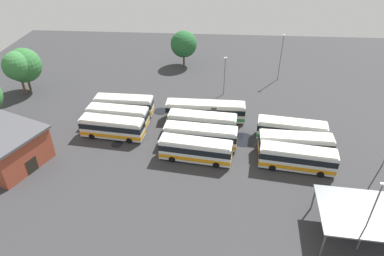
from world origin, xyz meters
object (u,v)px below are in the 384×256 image
object	(u,v)px
bus_row1_slot3	(196,150)
bus_row2_slot0	(124,105)
bus_row1_slot2	(200,136)
lamp_post_far_corner	(370,216)
bus_row0_slot2	(295,144)
tree_north_edge	(184,44)
bus_row1_slot1	(202,123)
tree_northeast	(24,65)
bus_row0_slot1	(291,130)
bus_row2_slot2	(112,127)
maintenance_shelter	(369,214)
bus_row2_slot1	(118,116)
bus_row0_slot3	(297,158)
depot_building	(3,147)
lamp_post_near_entrance	(281,56)
bus_row1_slot0	(206,111)
lamp_post_mid_lot	(225,74)

from	to	relation	value
bus_row1_slot3	bus_row2_slot0	bearing A→B (deg)	-42.44
bus_row1_slot2	lamp_post_far_corner	world-z (taller)	lamp_post_far_corner
bus_row0_slot2	bus_row1_slot3	bearing A→B (deg)	9.60
tree_north_edge	bus_row1_slot2	bearing A→B (deg)	99.79
bus_row1_slot1	tree_northeast	size ratio (longest dim) A/B	1.28
bus_row0_slot1	bus_row1_slot3	size ratio (longest dim) A/B	1.01
bus_row1_slot2	bus_row2_slot2	bearing A→B (deg)	-5.48
bus_row0_slot2	bus_row1_slot2	size ratio (longest dim) A/B	0.95
bus_row0_slot2	bus_row1_slot1	distance (m)	14.81
bus_row1_slot2	maintenance_shelter	size ratio (longest dim) A/B	1.01
bus_row1_slot1	bus_row2_slot1	bearing A→B (deg)	-4.61
bus_row2_slot1	tree_northeast	xyz separation A→B (m)	(20.97, -11.38, 3.62)
bus_row0_slot2	bus_row0_slot3	xyz separation A→B (m)	(0.32, 3.41, -0.00)
bus_row2_slot0	bus_row0_slot2	bearing A→B (deg)	160.74
bus_row2_slot2	bus_row2_slot1	bearing A→B (deg)	-90.43
bus_row1_slot1	bus_row2_slot2	world-z (taller)	same
bus_row0_slot2	depot_building	size ratio (longest dim) A/B	0.81
maintenance_shelter	lamp_post_near_entrance	xyz separation A→B (m)	(3.75, -41.26, 1.73)
tree_north_edge	bus_row0_slot3	bearing A→B (deg)	117.94
bus_row1_slot0	bus_row2_slot0	size ratio (longest dim) A/B	1.32
lamp_post_far_corner	maintenance_shelter	bearing A→B (deg)	-119.29
bus_row0_slot1	bus_row1_slot1	size ratio (longest dim) A/B	0.97
bus_row1_slot3	bus_row0_slot3	bearing A→B (deg)	176.25
bus_row0_slot1	bus_row1_slot0	bearing A→B (deg)	-20.38
bus_row0_slot3	bus_row1_slot1	bearing A→B (deg)	-31.31
bus_row0_slot2	lamp_post_mid_lot	distance (m)	21.48
lamp_post_far_corner	bus_row1_slot1	bearing A→B (deg)	-50.57
bus_row2_slot2	bus_row0_slot1	bearing A→B (deg)	-177.51
bus_row1_slot0	maintenance_shelter	distance (m)	30.20
depot_building	bus_row1_slot2	bearing A→B (deg)	-167.63
bus_row0_slot3	lamp_post_far_corner	xyz separation A→B (m)	(-4.22, 13.44, 3.42)
bus_row0_slot1	bus_row2_slot1	distance (m)	28.31
bus_row0_slot2	bus_row1_slot3	xyz separation A→B (m)	(14.60, 2.47, -0.00)
bus_row1_slot0	lamp_post_near_entrance	size ratio (longest dim) A/B	1.39
bus_row2_slot1	lamp_post_mid_lot	xyz separation A→B (m)	(-17.77, -12.60, 2.44)
bus_row2_slot2	tree_northeast	bearing A→B (deg)	-35.47
bus_row2_slot1	bus_row0_slot3	bearing A→B (deg)	161.24
lamp_post_near_entrance	bus_row1_slot3	bearing A→B (deg)	61.21
bus_row0_slot1	bus_row2_slot1	world-z (taller)	same
bus_row1_slot3	depot_building	size ratio (longest dim) A/B	0.80
bus_row0_slot2	lamp_post_near_entrance	distance (m)	26.53
bus_row0_slot3	bus_row1_slot1	size ratio (longest dim) A/B	0.96
bus_row1_slot3	tree_north_edge	size ratio (longest dim) A/B	1.35
bus_row0_slot3	bus_row2_slot1	bearing A→B (deg)	-18.76
maintenance_shelter	tree_north_edge	size ratio (longest dim) A/B	1.41
lamp_post_near_entrance	bus_row2_slot2	bearing A→B (deg)	38.98
bus_row1_slot3	depot_building	xyz separation A→B (m)	(27.19, 2.46, 0.84)
bus_row1_slot1	tree_north_edge	world-z (taller)	tree_north_edge
bus_row0_slot3	bus_row1_slot2	size ratio (longest dim) A/B	0.95
bus_row0_slot1	bus_row1_slot0	distance (m)	14.55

